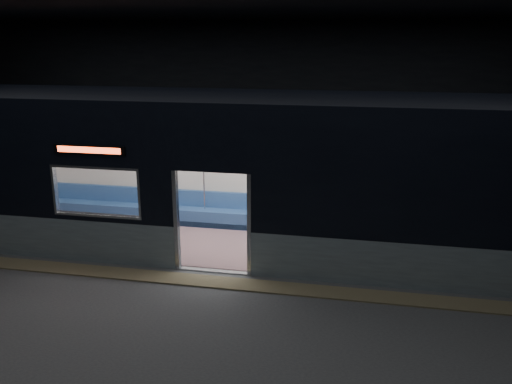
% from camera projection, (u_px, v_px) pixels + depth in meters
% --- Properties ---
extents(station_floor, '(24.00, 14.00, 0.01)m').
position_uv_depth(station_floor, '(198.00, 295.00, 9.83)').
color(station_floor, '#47494C').
rests_on(station_floor, ground).
extents(station_envelope, '(24.00, 14.00, 5.00)m').
position_uv_depth(station_envelope, '(191.00, 91.00, 8.83)').
color(station_envelope, black).
rests_on(station_envelope, station_floor).
extents(tactile_strip, '(22.80, 0.50, 0.03)m').
position_uv_depth(tactile_strip, '(206.00, 281.00, 10.34)').
color(tactile_strip, '#8C7F59').
rests_on(tactile_strip, station_floor).
extents(metro_car, '(18.00, 3.04, 3.35)m').
position_uv_depth(metro_car, '(231.00, 165.00, 11.72)').
color(metro_car, '#8FA3AA').
rests_on(metro_car, station_floor).
extents(passenger, '(0.39, 0.66, 1.32)m').
position_uv_depth(passenger, '(397.00, 208.00, 12.26)').
color(passenger, black).
rests_on(passenger, metro_car).
extents(handbag, '(0.27, 0.24, 0.13)m').
position_uv_depth(handbag, '(397.00, 216.00, 12.09)').
color(handbag, black).
rests_on(handbag, passenger).
extents(transit_map, '(0.91, 0.03, 0.59)m').
position_uv_depth(transit_map, '(356.00, 174.00, 12.55)').
color(transit_map, white).
rests_on(transit_map, metro_car).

